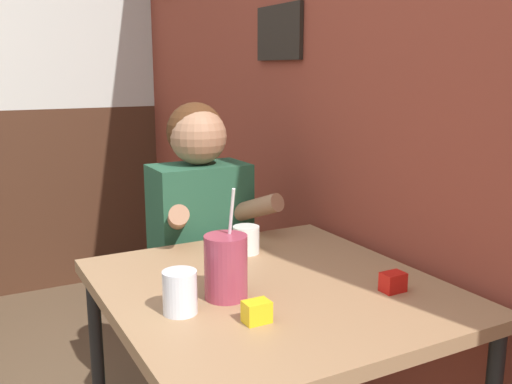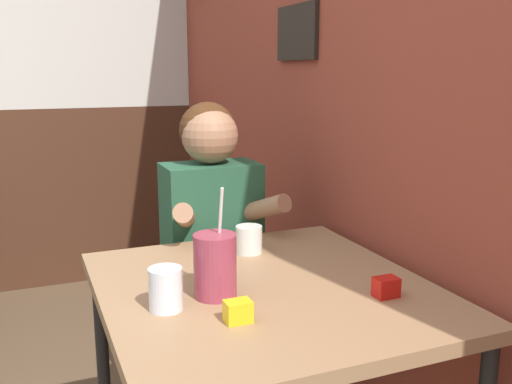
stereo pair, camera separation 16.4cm
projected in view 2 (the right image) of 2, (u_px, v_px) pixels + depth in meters
name	position (u px, v px, depth m)	size (l,w,h in m)	color
brick_wall_right	(279.00, 64.00, 2.45)	(0.08, 4.65, 2.70)	brown
main_table	(264.00, 311.00, 1.52)	(0.84, 0.91, 0.77)	#93704C
person_seated	(212.00, 260.00, 2.10)	(0.42, 0.40, 1.22)	#235138
cocktail_pitcher	(215.00, 265.00, 1.42)	(0.11, 0.11, 0.28)	#99384C
glass_near_pitcher	(166.00, 289.00, 1.34)	(0.08, 0.08, 0.10)	silver
glass_center	(249.00, 239.00, 1.76)	(0.08, 0.08, 0.09)	silver
condiment_ketchup	(386.00, 287.00, 1.43)	(0.06, 0.04, 0.05)	#B7140F
condiment_mustard	(238.00, 311.00, 1.28)	(0.06, 0.04, 0.05)	yellow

